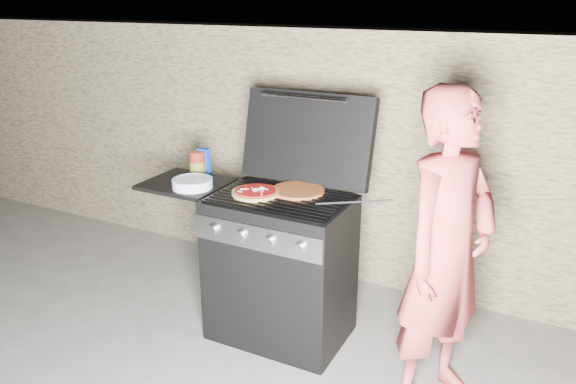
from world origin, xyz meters
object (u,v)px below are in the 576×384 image
at_px(sauce_jar, 197,163).
at_px(person, 446,254).
at_px(pizza_topped, 256,192).
at_px(gas_grill, 245,259).

xyz_separation_m(sauce_jar, person, (1.68, -0.29, -0.16)).
height_order(pizza_topped, sauce_jar, sauce_jar).
bearing_deg(sauce_jar, gas_grill, -20.15).
distance_m(gas_grill, pizza_topped, 0.48).
height_order(gas_grill, pizza_topped, pizza_topped).
height_order(sauce_jar, person, person).
height_order(gas_grill, sauce_jar, sauce_jar).
bearing_deg(gas_grill, pizza_topped, -13.08).
xyz_separation_m(gas_grill, person, (1.23, -0.13, 0.37)).
distance_m(pizza_topped, person, 1.15).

